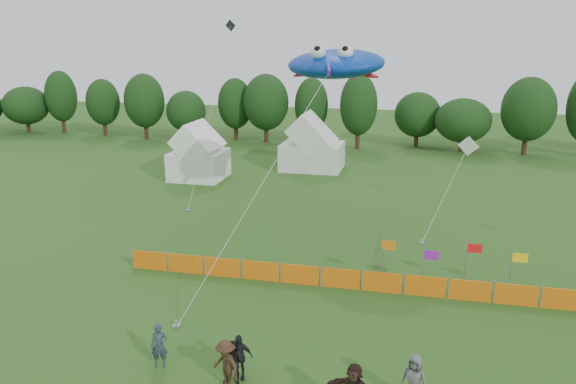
% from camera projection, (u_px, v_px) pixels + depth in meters
% --- Properties ---
extents(ground, '(160.00, 160.00, 0.00)m').
position_uv_depth(ground, '(250.00, 373.00, 20.27)').
color(ground, '#234C16').
rests_on(ground, ground).
extents(treeline, '(104.57, 8.78, 8.36)m').
position_uv_depth(treeline, '(383.00, 110.00, 61.02)').
color(treeline, '#382314').
rests_on(treeline, ground).
extents(tent_left, '(4.41, 4.41, 3.90)m').
position_uv_depth(tent_left, '(199.00, 156.00, 48.07)').
color(tent_left, white).
rests_on(tent_left, ground).
extents(tent_right, '(5.59, 4.47, 3.95)m').
position_uv_depth(tent_right, '(312.00, 148.00, 51.53)').
color(tent_right, silver).
rests_on(tent_right, ground).
extents(barrier_fence, '(21.90, 0.06, 1.00)m').
position_uv_depth(barrier_fence, '(340.00, 278.00, 27.08)').
color(barrier_fence, '#D9650C').
rests_on(barrier_fence, ground).
extents(flag_row, '(6.73, 0.81, 2.30)m').
position_uv_depth(flag_row, '(448.00, 260.00, 26.72)').
color(flag_row, gray).
rests_on(flag_row, ground).
extents(spectator_a, '(0.72, 0.59, 1.69)m').
position_uv_depth(spectator_a, '(159.00, 346.00, 20.49)').
color(spectator_a, '#293845').
rests_on(spectator_a, ground).
extents(spectator_b, '(0.89, 0.73, 1.67)m').
position_uv_depth(spectator_b, '(233.00, 364.00, 19.38)').
color(spectator_b, black).
rests_on(spectator_b, ground).
extents(spectator_c, '(1.38, 1.20, 1.85)m').
position_uv_depth(spectator_c, '(226.00, 365.00, 19.11)').
color(spectator_c, '#362515').
rests_on(spectator_c, ground).
extents(spectator_d, '(1.07, 0.66, 1.69)m').
position_uv_depth(spectator_d, '(239.00, 357.00, 19.78)').
color(spectator_d, black).
rests_on(spectator_d, ground).
extents(spectator_e, '(1.03, 0.86, 1.80)m').
position_uv_depth(spectator_e, '(414.00, 380.00, 18.34)').
color(spectator_e, '#545459').
rests_on(spectator_e, ground).
extents(stingray_kite, '(8.48, 21.86, 11.39)m').
position_uv_depth(stingray_kite, '(337.00, 64.00, 32.91)').
color(stingray_kite, blue).
rests_on(stingray_kite, ground).
extents(small_kite_white, '(3.68, 7.95, 5.31)m').
position_uv_depth(small_kite_white, '(459.00, 165.00, 37.18)').
color(small_kite_white, white).
rests_on(small_kite_white, ground).
extents(small_kite_dark, '(0.94, 9.81, 13.17)m').
position_uv_depth(small_kite_dark, '(215.00, 92.00, 42.75)').
color(small_kite_dark, black).
rests_on(small_kite_dark, ground).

